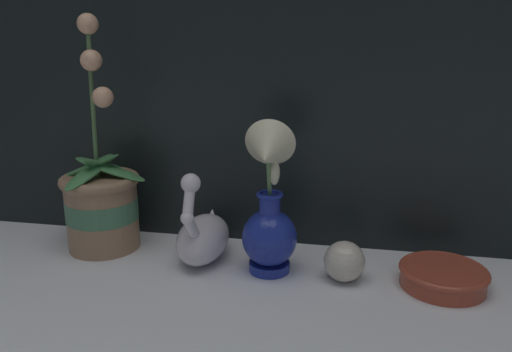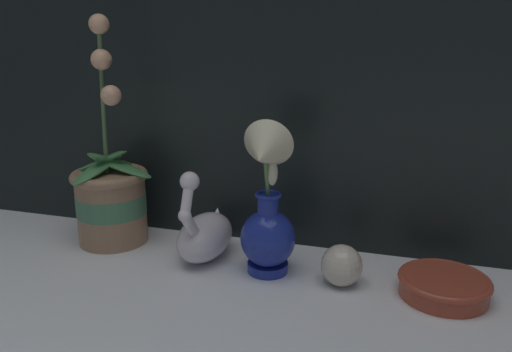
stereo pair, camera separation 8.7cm
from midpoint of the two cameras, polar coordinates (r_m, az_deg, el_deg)
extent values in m
plane|color=white|center=(0.83, 2.77, -13.47)|extent=(2.80, 2.80, 0.00)
cylinder|color=#9E7556|center=(1.03, -13.87, -3.47)|extent=(0.14, 0.14, 0.15)
cylinder|color=#477A56|center=(1.03, -13.90, -3.09)|extent=(0.14, 0.14, 0.04)
torus|color=#9E7556|center=(1.01, -14.11, 0.00)|extent=(0.15, 0.15, 0.02)
cylinder|color=#4C6B3D|center=(0.98, -14.69, 8.29)|extent=(0.01, 0.02, 0.28)
ellipsoid|color=#427F47|center=(0.99, -13.04, 1.16)|extent=(0.15, 0.04, 0.05)
ellipsoid|color=#427F47|center=(1.03, -13.51, 1.59)|extent=(0.04, 0.14, 0.07)
ellipsoid|color=#427F47|center=(1.02, -15.29, 1.38)|extent=(0.15, 0.05, 0.07)
ellipsoid|color=#427F47|center=(0.99, -15.11, 0.95)|extent=(0.06, 0.14, 0.05)
sphere|color=#E5A87F|center=(0.98, -15.04, 16.42)|extent=(0.04, 0.04, 0.04)
sphere|color=#E5A87F|center=(0.97, -14.78, 12.74)|extent=(0.04, 0.04, 0.04)
sphere|color=#E5A87F|center=(0.95, -13.72, 8.92)|extent=(0.04, 0.04, 0.04)
ellipsoid|color=white|center=(0.94, -3.21, -7.00)|extent=(0.09, 0.16, 0.08)
cone|color=white|center=(0.99, -2.05, -5.07)|extent=(0.05, 0.06, 0.06)
cylinder|color=white|center=(0.87, -4.69, -5.69)|extent=(0.02, 0.06, 0.06)
sphere|color=white|center=(0.84, -5.23, -4.59)|extent=(0.02, 0.02, 0.02)
cylinder|color=white|center=(0.84, -4.97, -2.61)|extent=(0.02, 0.04, 0.06)
sphere|color=white|center=(0.85, -4.70, -0.65)|extent=(0.03, 0.03, 0.03)
cylinder|color=navy|center=(0.90, 4.41, -10.38)|extent=(0.07, 0.07, 0.02)
ellipsoid|color=navy|center=(0.88, 4.49, -7.18)|extent=(0.10, 0.10, 0.10)
cylinder|color=navy|center=(0.86, 4.58, -3.31)|extent=(0.04, 0.04, 0.03)
torus|color=navy|center=(0.85, 4.60, -2.25)|extent=(0.05, 0.05, 0.01)
cylinder|color=#567A47|center=(0.83, 4.50, -0.35)|extent=(0.01, 0.03, 0.07)
cone|color=beige|center=(0.80, 4.29, 2.75)|extent=(0.09, 0.08, 0.10)
ellipsoid|color=beige|center=(0.83, 4.88, 0.34)|extent=(0.02, 0.02, 0.04)
sphere|color=beige|center=(0.86, 12.65, -9.99)|extent=(0.07, 0.07, 0.07)
cylinder|color=#A8422D|center=(0.89, 23.38, -11.60)|extent=(0.14, 0.14, 0.03)
torus|color=#A8422D|center=(0.88, 23.47, -10.91)|extent=(0.15, 0.15, 0.01)
camera|label=1|loc=(0.04, -87.14, 0.82)|focal=35.00mm
camera|label=2|loc=(0.04, 92.86, -0.82)|focal=35.00mm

